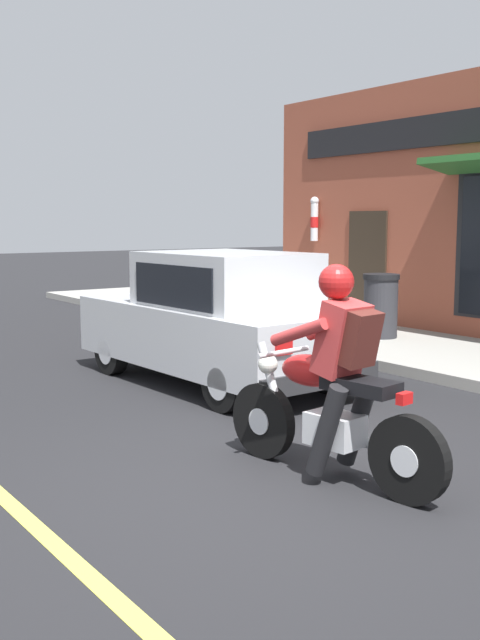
% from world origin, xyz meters
% --- Properties ---
extents(ground_plane, '(80.00, 80.00, 0.00)m').
position_xyz_m(ground_plane, '(0.00, 0.00, 0.00)').
color(ground_plane, black).
extents(sidewalk_curb, '(2.60, 22.00, 0.14)m').
position_xyz_m(sidewalk_curb, '(4.90, 3.00, 0.07)').
color(sidewalk_curb, '#9E9B93').
rests_on(sidewalk_curb, ground).
extents(motorcycle_with_rider, '(0.64, 2.01, 1.62)m').
position_xyz_m(motorcycle_with_rider, '(0.34, -0.15, 0.68)').
color(motorcycle_with_rider, black).
rests_on(motorcycle_with_rider, ground).
extents(car_hatchback, '(1.78, 3.84, 1.57)m').
position_xyz_m(car_hatchback, '(1.49, 3.12, 0.77)').
color(car_hatchback, black).
rests_on(car_hatchback, ground).
extents(trash_bin, '(0.56, 0.56, 0.98)m').
position_xyz_m(trash_bin, '(5.05, 3.87, 0.64)').
color(trash_bin, '#2D2D33').
rests_on(trash_bin, sidewalk_curb).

